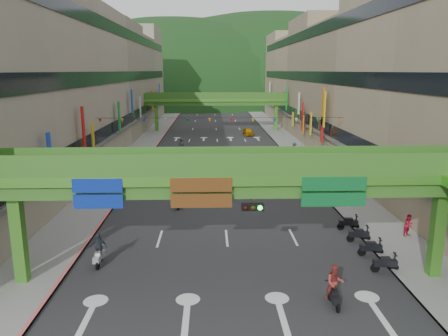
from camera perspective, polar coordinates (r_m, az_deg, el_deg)
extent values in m
cube|color=#28282B|center=(66.48, -0.83, 3.08)|extent=(18.00, 140.00, 0.02)
cube|color=gray|center=(67.21, -10.27, 3.04)|extent=(4.00, 140.00, 0.15)
cube|color=gray|center=(67.54, 8.55, 3.15)|extent=(4.00, 140.00, 0.15)
cube|color=#CC5959|center=(66.95, -8.66, 3.08)|extent=(0.20, 140.00, 0.18)
cube|color=gray|center=(67.22, 6.96, 3.16)|extent=(0.20, 140.00, 0.18)
cube|color=#9E937F|center=(68.00, -17.38, 10.77)|extent=(12.00, 95.00, 19.00)
cube|color=black|center=(66.98, -12.06, 6.50)|extent=(0.08, 90.25, 1.40)
cube|color=black|center=(66.64, -12.30, 11.63)|extent=(0.08, 90.25, 1.40)
cube|color=black|center=(66.84, -12.55, 16.77)|extent=(0.08, 90.25, 1.40)
cube|color=gray|center=(68.56, 15.53, 10.90)|extent=(12.00, 95.00, 19.00)
cube|color=black|center=(67.37, 10.31, 6.60)|extent=(0.08, 90.25, 1.40)
cube|color=black|center=(67.03, 10.52, 11.71)|extent=(0.08, 90.25, 1.40)
cube|color=black|center=(67.23, 10.73, 16.82)|extent=(0.08, 90.25, 1.40)
cube|color=#4C9E2D|center=(22.21, 0.93, -1.09)|extent=(28.00, 2.20, 0.50)
cube|color=#387223|center=(22.36, 0.93, -2.58)|extent=(28.00, 1.76, 0.70)
cube|color=#4C9E2D|center=(25.27, -25.19, -8.56)|extent=(0.60, 0.60, 4.80)
cube|color=#4C9E2D|center=(26.13, 26.03, -7.96)|extent=(0.60, 0.60, 4.80)
cube|color=#387223|center=(21.02, 1.07, 0.36)|extent=(28.00, 0.12, 1.10)
cube|color=#387223|center=(23.05, 0.82, 1.46)|extent=(28.00, 0.12, 1.10)
cube|color=navy|center=(21.99, -16.14, -3.35)|extent=(2.40, 0.12, 1.50)
cube|color=#593314|center=(21.30, -2.98, -3.37)|extent=(3.00, 0.12, 1.50)
cube|color=#0C5926|center=(22.13, 14.12, -3.13)|extent=(3.20, 0.12, 1.50)
cube|color=black|center=(21.44, 3.76, -5.09)|extent=(1.10, 0.28, 0.35)
cube|color=#4C9E2D|center=(80.73, -1.02, 8.87)|extent=(28.00, 2.20, 0.50)
cube|color=#387223|center=(80.77, -1.02, 8.44)|extent=(28.00, 1.76, 0.70)
cube|color=#4C9E2D|center=(81.63, -8.80, 6.40)|extent=(0.60, 0.60, 4.80)
cube|color=#4C9E2D|center=(81.90, 6.76, 6.48)|extent=(0.60, 0.60, 4.80)
cube|color=#387223|center=(79.65, -1.01, 9.39)|extent=(28.00, 0.12, 1.10)
cube|color=#387223|center=(81.72, -1.03, 9.48)|extent=(28.00, 0.12, 1.10)
ellipsoid|color=#1C4419|center=(176.46, -6.35, 8.95)|extent=(168.00, 140.00, 112.00)
ellipsoid|color=#1C4419|center=(197.58, 5.92, 9.34)|extent=(208.00, 176.00, 128.00)
cylinder|color=black|center=(45.82, -0.46, 6.58)|extent=(26.00, 0.03, 0.03)
cone|color=red|center=(47.25, -15.88, 5.98)|extent=(0.36, 0.36, 0.40)
cone|color=gold|center=(46.75, -13.16, 6.07)|extent=(0.36, 0.36, 0.40)
cone|color=#193FB2|center=(46.36, -10.39, 6.14)|extent=(0.36, 0.36, 0.40)
cone|color=silver|center=(46.07, -7.58, 6.19)|extent=(0.36, 0.36, 0.40)
cone|color=#198C33|center=(45.90, -4.74, 6.24)|extent=(0.36, 0.36, 0.40)
cone|color=orange|center=(45.84, -1.88, 6.26)|extent=(0.36, 0.36, 0.40)
cone|color=red|center=(45.89, 0.97, 6.28)|extent=(0.36, 0.36, 0.40)
cone|color=gold|center=(46.05, 3.82, 6.27)|extent=(0.36, 0.36, 0.40)
cone|color=#193FB2|center=(46.32, 6.63, 6.25)|extent=(0.36, 0.36, 0.40)
cone|color=silver|center=(46.70, 9.41, 6.22)|extent=(0.36, 0.36, 0.40)
cone|color=#198C33|center=(47.19, 12.13, 6.17)|extent=(0.36, 0.36, 0.40)
cone|color=orange|center=(47.79, 14.79, 6.12)|extent=(0.36, 0.36, 0.40)
cube|color=black|center=(35.97, -5.96, -4.36)|extent=(0.36, 1.30, 0.35)
cube|color=black|center=(35.90, -5.96, -3.98)|extent=(0.31, 0.55, 0.18)
cube|color=black|center=(36.36, -5.92, -3.36)|extent=(0.55, 0.07, 0.06)
cylinder|color=black|center=(36.59, -5.89, -4.56)|extent=(0.10, 0.50, 0.50)
cylinder|color=black|center=(35.54, -6.00, -5.09)|extent=(0.10, 0.50, 0.50)
imported|color=#3D455B|center=(35.79, -5.98, -3.37)|extent=(0.62, 0.41, 1.70)
cube|color=black|center=(22.24, 14.18, -15.85)|extent=(0.43, 1.32, 0.35)
cube|color=black|center=(22.13, 14.21, -15.28)|extent=(0.34, 0.57, 0.18)
cube|color=black|center=(22.47, 13.77, -14.08)|extent=(0.55, 0.10, 0.06)
cylinder|color=black|center=(22.84, 13.66, -15.88)|extent=(0.13, 0.51, 0.50)
cylinder|color=black|center=(21.94, 14.63, -17.20)|extent=(0.13, 0.51, 0.50)
imported|color=maroon|center=(21.93, 14.27, -14.29)|extent=(0.90, 0.72, 1.76)
cube|color=#9B99A3|center=(26.60, -16.00, -11.07)|extent=(0.44, 1.32, 0.35)
cube|color=#9B99A3|center=(26.50, -16.04, -10.57)|extent=(0.34, 0.57, 0.18)
cube|color=#9B99A3|center=(26.90, -15.87, -9.62)|extent=(0.55, 0.10, 0.06)
cylinder|color=black|center=(27.21, -15.76, -11.19)|extent=(0.14, 0.51, 0.50)
cylinder|color=black|center=(26.22, -16.17, -12.15)|extent=(0.14, 0.51, 0.50)
imported|color=#29303A|center=(26.36, -16.08, -9.84)|extent=(0.98, 0.47, 1.63)
cube|color=maroon|center=(59.41, -5.58, 2.41)|extent=(0.53, 1.34, 0.35)
cube|color=maroon|center=(59.37, -5.58, 2.64)|extent=(0.38, 0.59, 0.18)
cube|color=maroon|center=(59.86, -5.48, 2.97)|extent=(0.55, 0.14, 0.06)
cylinder|color=black|center=(59.99, -5.47, 2.22)|extent=(0.17, 0.51, 0.50)
cylinder|color=black|center=(58.94, -5.68, 2.03)|extent=(0.17, 0.51, 0.50)
imported|color=#46454D|center=(59.30, -5.59, 3.04)|extent=(0.91, 0.66, 1.72)
cube|color=black|center=(26.41, 20.28, -11.55)|extent=(1.32, 0.42, 0.35)
cube|color=black|center=(26.32, 20.33, -11.05)|extent=(0.56, 0.33, 0.18)
cube|color=black|center=(26.45, 21.47, -10.43)|extent=(0.09, 0.55, 0.06)
cylinder|color=black|center=(26.76, 21.33, -12.01)|extent=(0.50, 0.13, 0.50)
cylinder|color=black|center=(26.32, 19.12, -12.26)|extent=(0.50, 0.13, 0.50)
cube|color=black|center=(28.29, 18.63, -9.78)|extent=(1.32, 0.42, 0.35)
cube|color=black|center=(28.20, 18.66, -9.31)|extent=(0.56, 0.33, 0.18)
cube|color=black|center=(28.33, 19.73, -8.75)|extent=(0.09, 0.55, 0.06)
cylinder|color=black|center=(28.62, 19.61, -10.24)|extent=(0.50, 0.13, 0.50)
cylinder|color=black|center=(28.20, 17.54, -10.44)|extent=(0.50, 0.13, 0.50)
cube|color=black|center=(30.21, 17.19, -8.23)|extent=(1.32, 0.42, 0.35)
cube|color=black|center=(30.13, 17.22, -7.79)|extent=(0.56, 0.33, 0.18)
cube|color=black|center=(30.25, 18.23, -7.27)|extent=(0.09, 0.55, 0.06)
cylinder|color=black|center=(30.52, 18.13, -8.69)|extent=(0.50, 0.13, 0.50)
cylinder|color=black|center=(30.12, 16.17, -8.84)|extent=(0.50, 0.13, 0.50)
cube|color=black|center=(32.17, 15.94, -6.87)|extent=(1.32, 0.42, 0.35)
cube|color=black|center=(32.09, 15.97, -6.45)|extent=(0.56, 0.33, 0.18)
cube|color=black|center=(32.21, 16.92, -5.97)|extent=(0.09, 0.55, 0.06)
cylinder|color=black|center=(32.47, 16.83, -7.31)|extent=(0.50, 0.13, 0.50)
cylinder|color=black|center=(32.09, 14.98, -7.43)|extent=(0.50, 0.13, 0.50)
imported|color=#A5A2AA|center=(54.11, -5.48, 1.64)|extent=(1.65, 4.66, 1.53)
imported|color=orange|center=(76.24, 3.17, 4.75)|extent=(1.84, 3.78, 1.24)
imported|color=#B31229|center=(31.96, 22.99, -7.15)|extent=(0.92, 0.86, 1.51)
imported|color=black|center=(40.15, 17.57, -2.57)|extent=(1.10, 0.53, 1.82)
imported|color=#293D4F|center=(57.50, 9.15, 2.30)|extent=(0.93, 0.70, 1.77)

